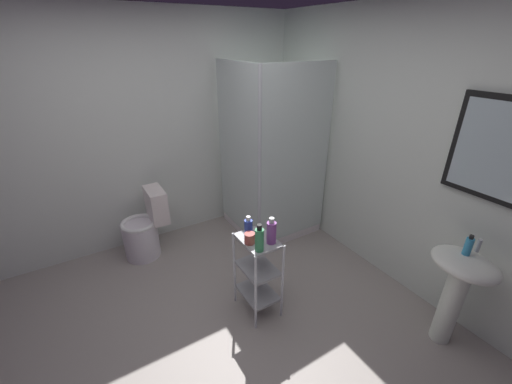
# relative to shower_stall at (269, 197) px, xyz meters

# --- Properties ---
(ground_plane) EXTENTS (4.20, 4.20, 0.02)m
(ground_plane) POSITION_rel_shower_stall_xyz_m (1.20, -1.22, -0.47)
(ground_plane) COLOR gray
(wall_back) EXTENTS (4.20, 0.14, 2.50)m
(wall_back) POSITION_rel_shower_stall_xyz_m (1.21, 0.63, 0.79)
(wall_back) COLOR silver
(wall_back) RESTS_ON ground_plane
(wall_left) EXTENTS (0.10, 4.20, 2.50)m
(wall_left) POSITION_rel_shower_stall_xyz_m (-0.65, -1.22, 0.79)
(wall_left) COLOR silver
(wall_left) RESTS_ON ground_plane
(shower_stall) EXTENTS (0.92, 0.92, 2.00)m
(shower_stall) POSITION_rel_shower_stall_xyz_m (0.00, 0.00, 0.00)
(shower_stall) COLOR white
(shower_stall) RESTS_ON ground_plane
(pedestal_sink) EXTENTS (0.46, 0.37, 0.81)m
(pedestal_sink) POSITION_rel_shower_stall_xyz_m (2.08, 0.30, 0.12)
(pedestal_sink) COLOR white
(pedestal_sink) RESTS_ON ground_plane
(sink_faucet) EXTENTS (0.03, 0.03, 0.10)m
(sink_faucet) POSITION_rel_shower_stall_xyz_m (2.08, 0.42, 0.40)
(sink_faucet) COLOR silver
(sink_faucet) RESTS_ON pedestal_sink
(toilet) EXTENTS (0.37, 0.49, 0.76)m
(toilet) POSITION_rel_shower_stall_xyz_m (-0.28, -1.43, -0.15)
(toilet) COLOR white
(toilet) RESTS_ON ground_plane
(storage_cart) EXTENTS (0.38, 0.28, 0.74)m
(storage_cart) POSITION_rel_shower_stall_xyz_m (1.04, -0.80, -0.03)
(storage_cart) COLOR silver
(storage_cart) RESTS_ON ground_plane
(hand_soap_bottle) EXTENTS (0.05, 0.05, 0.16)m
(hand_soap_bottle) POSITION_rel_shower_stall_xyz_m (2.06, 0.31, 0.42)
(hand_soap_bottle) COLOR #389ED1
(hand_soap_bottle) RESTS_ON pedestal_sink
(shampoo_bottle_blue) EXTENTS (0.07, 0.07, 0.18)m
(shampoo_bottle_blue) POSITION_rel_shower_stall_xyz_m (0.95, -0.83, 0.35)
(shampoo_bottle_blue) COLOR #314AB9
(shampoo_bottle_blue) RESTS_ON storage_cart
(conditioner_bottle_purple) EXTENTS (0.08, 0.08, 0.22)m
(conditioner_bottle_purple) POSITION_rel_shower_stall_xyz_m (1.14, -0.73, 0.37)
(conditioner_bottle_purple) COLOR purple
(conditioner_bottle_purple) RESTS_ON storage_cart
(body_wash_bottle_green) EXTENTS (0.07, 0.07, 0.23)m
(body_wash_bottle_green) POSITION_rel_shower_stall_xyz_m (1.18, -0.87, 0.38)
(body_wash_bottle_green) COLOR #38985C
(body_wash_bottle_green) RESTS_ON storage_cart
(rinse_cup) EXTENTS (0.08, 0.08, 0.09)m
(rinse_cup) POSITION_rel_shower_stall_xyz_m (1.05, -0.88, 0.32)
(rinse_cup) COLOR #B24742
(rinse_cup) RESTS_ON storage_cart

